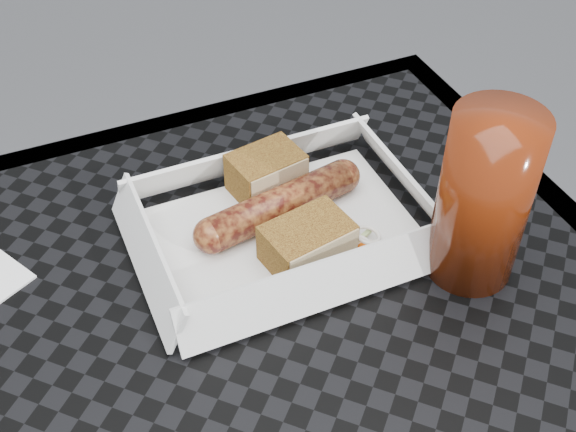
# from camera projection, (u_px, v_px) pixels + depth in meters

# --- Properties ---
(food_tray) EXTENTS (0.22, 0.15, 0.00)m
(food_tray) POSITION_uv_depth(u_px,v_px,m) (283.00, 232.00, 0.62)
(food_tray) COLOR white
(food_tray) RESTS_ON patio_table
(bratwurst) EXTENTS (0.16, 0.06, 0.03)m
(bratwurst) POSITION_uv_depth(u_px,v_px,m) (280.00, 205.00, 0.62)
(bratwurst) COLOR brown
(bratwurst) RESTS_ON food_tray
(bread_near) EXTENTS (0.07, 0.05, 0.04)m
(bread_near) POSITION_uv_depth(u_px,v_px,m) (266.00, 173.00, 0.65)
(bread_near) COLOR brown
(bread_near) RESTS_ON food_tray
(bread_far) EXTENTS (0.08, 0.06, 0.04)m
(bread_far) POSITION_uv_depth(u_px,v_px,m) (307.00, 242.00, 0.58)
(bread_far) COLOR brown
(bread_far) RESTS_ON food_tray
(veg_garnish) EXTENTS (0.03, 0.03, 0.00)m
(veg_garnish) POSITION_uv_depth(u_px,v_px,m) (357.00, 244.00, 0.60)
(veg_garnish) COLOR #D65209
(veg_garnish) RESTS_ON food_tray
(drink_glass) EXTENTS (0.07, 0.07, 0.15)m
(drink_glass) POSITION_uv_depth(u_px,v_px,m) (483.00, 199.00, 0.54)
(drink_glass) COLOR #571A07
(drink_glass) RESTS_ON patio_table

